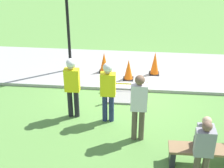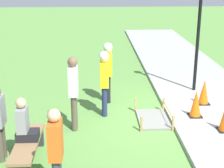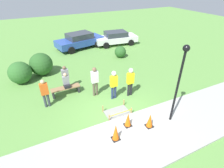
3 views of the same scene
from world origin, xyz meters
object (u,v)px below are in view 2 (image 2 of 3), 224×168
(traffic_cone_sidewalk_edge, at_px, (204,92))
(worker_supervisor, at_px, (108,67))
(park_bench, at_px, (28,148))
(person_seated_on_bench, at_px, (24,123))
(lamppost_near, at_px, (200,11))
(bystander_in_orange_shirt, at_px, (56,150))
(worker_assistant, at_px, (104,78))
(bystander_in_gray_shirt, at_px, (74,89))
(traffic_cone_far_patch, at_px, (196,104))

(traffic_cone_sidewalk_edge, height_order, worker_supervisor, worker_supervisor)
(park_bench, bearing_deg, person_seated_on_bench, 25.75)
(lamppost_near, bearing_deg, park_bench, 131.86)
(person_seated_on_bench, distance_m, bystander_in_orange_shirt, 1.49)
(worker_supervisor, xyz_separation_m, worker_assistant, (-0.99, 0.13, -0.01))
(park_bench, bearing_deg, bystander_in_orange_shirt, -148.61)
(bystander_in_orange_shirt, height_order, lamppost_near, lamppost_near)
(bystander_in_gray_shirt, distance_m, lamppost_near, 4.67)
(traffic_cone_sidewalk_edge, relative_size, person_seated_on_bench, 0.80)
(worker_supervisor, distance_m, bystander_in_orange_shirt, 4.68)
(person_seated_on_bench, xyz_separation_m, lamppost_near, (3.94, -4.56, 1.73))
(park_bench, distance_m, worker_supervisor, 3.87)
(traffic_cone_far_patch, xyz_separation_m, worker_assistant, (0.44, 2.36, 0.60))
(traffic_cone_sidewalk_edge, distance_m, bystander_in_gray_shirt, 3.86)
(bystander_in_gray_shirt, bearing_deg, worker_supervisor, -26.00)
(traffic_cone_far_patch, xyz_separation_m, bystander_in_gray_shirt, (-0.40, 3.11, 0.59))
(lamppost_near, bearing_deg, traffic_cone_far_patch, 165.19)
(worker_assistant, distance_m, lamppost_near, 3.67)
(traffic_cone_sidewalk_edge, xyz_separation_m, bystander_in_gray_shirt, (-1.27, 3.60, 0.59))
(traffic_cone_far_patch, height_order, worker_assistant, worker_assistant)
(bystander_in_gray_shirt, bearing_deg, park_bench, 151.59)
(worker_supervisor, bearing_deg, traffic_cone_sidewalk_edge, -101.53)
(traffic_cone_far_patch, relative_size, park_bench, 0.42)
(bystander_in_gray_shirt, bearing_deg, traffic_cone_far_patch, -82.71)
(bystander_in_gray_shirt, bearing_deg, person_seated_on_bench, 148.47)
(person_seated_on_bench, relative_size, worker_supervisor, 0.50)
(worker_supervisor, height_order, lamppost_near, lamppost_near)
(traffic_cone_sidewalk_edge, bearing_deg, worker_supervisor, 78.47)
(traffic_cone_sidewalk_edge, bearing_deg, worker_assistant, 98.74)
(bystander_in_gray_shirt, bearing_deg, traffic_cone_sidewalk_edge, -70.55)
(worker_assistant, height_order, bystander_in_orange_shirt, worker_assistant)
(traffic_cone_far_patch, xyz_separation_m, worker_supervisor, (1.42, 2.22, 0.61))
(park_bench, xyz_separation_m, bystander_in_gray_shirt, (1.57, -0.85, 0.70))
(traffic_cone_sidewalk_edge, relative_size, bystander_in_gray_shirt, 0.39)
(person_seated_on_bench, distance_m, worker_supervisor, 3.75)
(traffic_cone_far_patch, xyz_separation_m, park_bench, (-1.96, 3.96, -0.11))
(worker_supervisor, bearing_deg, park_bench, 152.88)
(traffic_cone_far_patch, distance_m, lamppost_near, 3.02)
(worker_supervisor, distance_m, worker_assistant, 1.00)
(park_bench, relative_size, worker_assistant, 0.96)
(lamppost_near, bearing_deg, worker_supervisor, 103.22)
(traffic_cone_far_patch, height_order, traffic_cone_sidewalk_edge, same)
(worker_supervisor, distance_m, bystander_in_gray_shirt, 2.03)
(traffic_cone_far_patch, relative_size, lamppost_near, 0.19)
(park_bench, distance_m, person_seated_on_bench, 0.51)
(traffic_cone_sidewalk_edge, xyz_separation_m, park_bench, (-2.84, 4.44, -0.11))
(person_seated_on_bench, height_order, worker_supervisor, worker_supervisor)
(traffic_cone_far_patch, bearing_deg, bystander_in_gray_shirt, 97.29)
(traffic_cone_far_patch, height_order, worker_supervisor, worker_supervisor)
(traffic_cone_sidewalk_edge, relative_size, worker_assistant, 0.41)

